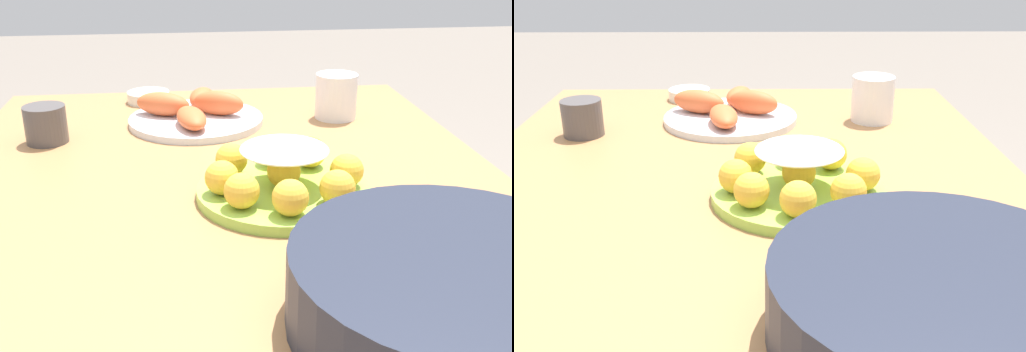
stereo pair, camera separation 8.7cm
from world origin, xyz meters
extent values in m
cylinder|color=#A87547|center=(-0.62, -0.41, 0.35)|extent=(0.06, 0.06, 0.69)
cylinder|color=#A87547|center=(-0.62, 0.41, 0.35)|extent=(0.06, 0.06, 0.69)
cube|color=#A87547|center=(0.00, 0.00, 0.71)|extent=(1.33, 0.92, 0.03)
cylinder|color=#99CC4C|center=(-0.02, 0.09, 0.73)|extent=(0.26, 0.26, 0.02)
sphere|color=yellow|center=(0.07, 0.08, 0.77)|extent=(0.05, 0.05, 0.05)
sphere|color=yellow|center=(0.05, 0.15, 0.77)|extent=(0.05, 0.05, 0.05)
sphere|color=yellow|center=(-0.01, 0.18, 0.77)|extent=(0.05, 0.05, 0.05)
sphere|color=yellow|center=(-0.10, 0.14, 0.77)|extent=(0.05, 0.05, 0.05)
sphere|color=yellow|center=(-0.12, 0.08, 0.77)|extent=(0.05, 0.05, 0.05)
sphere|color=yellow|center=(-0.08, 0.01, 0.77)|extent=(0.05, 0.05, 0.05)
sphere|color=yellow|center=(-0.01, -0.01, 0.77)|extent=(0.05, 0.05, 0.05)
sphere|color=yellow|center=(0.04, 0.02, 0.77)|extent=(0.05, 0.05, 0.05)
ellipsoid|color=white|center=(-0.02, 0.09, 0.80)|extent=(0.13, 0.13, 0.02)
sphere|color=yellow|center=(-0.02, 0.09, 0.77)|extent=(0.05, 0.05, 0.05)
cylinder|color=#232838|center=(0.31, 0.20, 0.77)|extent=(0.34, 0.34, 0.08)
cylinder|color=brown|center=(0.31, 0.20, 0.80)|extent=(0.28, 0.28, 0.01)
cylinder|color=silver|center=(-0.57, -0.14, 0.74)|extent=(0.10, 0.10, 0.02)
cylinder|color=#9E4C1E|center=(-0.57, -0.14, 0.75)|extent=(0.07, 0.07, 0.01)
cylinder|color=silver|center=(-0.40, -0.03, 0.73)|extent=(0.27, 0.27, 0.01)
ellipsoid|color=#E06033|center=(-0.33, -0.04, 0.76)|extent=(0.13, 0.07, 0.04)
ellipsoid|color=#E06033|center=(-0.41, 0.01, 0.76)|extent=(0.08, 0.12, 0.05)
ellipsoid|color=#E06033|center=(-0.47, -0.02, 0.76)|extent=(0.10, 0.07, 0.04)
ellipsoid|color=#E06033|center=(-0.42, -0.10, 0.76)|extent=(0.09, 0.13, 0.05)
cylinder|color=#4C4747|center=(-0.32, -0.31, 0.76)|extent=(0.08, 0.08, 0.07)
cylinder|color=white|center=(-0.40, 0.26, 0.77)|extent=(0.09, 0.09, 0.09)
camera|label=1|loc=(0.78, -0.05, 1.10)|focal=42.00mm
camera|label=2|loc=(0.79, 0.03, 1.10)|focal=42.00mm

